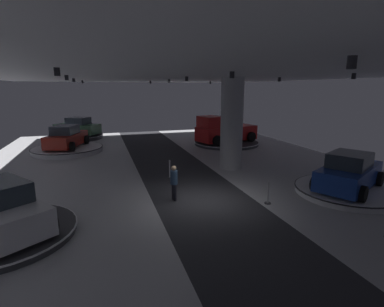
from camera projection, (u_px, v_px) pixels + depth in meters
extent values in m
cube|color=#B2B2B7|center=(204.00, 201.00, 13.22)|extent=(24.00, 44.00, 0.05)
cube|color=#2D2D33|center=(204.00, 200.00, 13.21)|extent=(4.40, 44.00, 0.01)
cube|color=silver|center=(205.00, 71.00, 12.01)|extent=(24.00, 44.00, 0.10)
cylinder|color=black|center=(57.00, 72.00, 8.06)|extent=(0.16, 0.16, 0.22)
cylinder|color=black|center=(67.00, 78.00, 12.89)|extent=(0.16, 0.16, 0.22)
cylinder|color=black|center=(74.00, 80.00, 17.15)|extent=(0.16, 0.16, 0.22)
cylinder|color=black|center=(82.00, 82.00, 21.71)|extent=(0.16, 0.16, 0.22)
cylinder|color=black|center=(352.00, 62.00, 5.07)|extent=(0.16, 0.16, 0.22)
cylinder|color=black|center=(232.00, 75.00, 10.06)|extent=(0.16, 0.16, 0.22)
cylinder|color=black|center=(187.00, 79.00, 14.52)|extent=(0.16, 0.16, 0.22)
cylinder|color=black|center=(169.00, 81.00, 18.98)|extent=(0.16, 0.16, 0.22)
cylinder|color=black|center=(150.00, 82.00, 23.33)|extent=(0.16, 0.16, 0.22)
cylinder|color=black|center=(354.00, 76.00, 11.17)|extent=(0.16, 0.16, 0.22)
cylinder|color=black|center=(279.00, 79.00, 15.76)|extent=(0.16, 0.16, 0.22)
cylinder|color=black|center=(240.00, 81.00, 20.39)|extent=(0.16, 0.16, 0.22)
cylinder|color=black|center=(210.00, 82.00, 24.91)|extent=(0.16, 0.16, 0.22)
cylinder|color=#ADADB2|center=(232.00, 124.00, 17.98)|extent=(1.35, 1.35, 5.50)
cylinder|color=#333338|center=(1.00, 234.00, 9.90)|extent=(4.72, 4.72, 0.26)
cylinder|color=white|center=(0.00, 232.00, 9.88)|extent=(4.82, 4.82, 0.05)
cylinder|color=black|center=(12.00, 202.00, 11.42)|extent=(0.58, 0.68, 0.68)
cylinder|color=black|center=(51.00, 222.00, 9.74)|extent=(0.58, 0.68, 0.68)
cylinder|color=silver|center=(347.00, 191.00, 14.00)|extent=(4.64, 4.64, 0.30)
cylinder|color=black|center=(347.00, 189.00, 13.98)|extent=(4.73, 4.73, 0.05)
cube|color=navy|center=(349.00, 175.00, 13.84)|extent=(4.54, 3.62, 0.90)
cube|color=#2D3842|center=(350.00, 160.00, 13.57)|extent=(2.42, 2.29, 0.70)
cylinder|color=black|center=(336.00, 171.00, 15.58)|extent=(0.70, 0.52, 0.68)
cylinder|color=black|center=(380.00, 179.00, 14.23)|extent=(0.70, 0.52, 0.68)
cylinder|color=black|center=(315.00, 183.00, 13.56)|extent=(0.70, 0.52, 0.68)
cylinder|color=black|center=(363.00, 194.00, 12.21)|extent=(0.70, 0.52, 0.68)
sphere|color=white|center=(351.00, 163.00, 15.60)|extent=(0.18, 0.18, 0.18)
sphere|color=white|center=(373.00, 167.00, 14.93)|extent=(0.18, 0.18, 0.18)
cylinder|color=silver|center=(68.00, 150.00, 23.16)|extent=(5.17, 5.17, 0.38)
cylinder|color=black|center=(67.00, 148.00, 23.13)|extent=(5.27, 5.27, 0.05)
cube|color=maroon|center=(67.00, 139.00, 22.99)|extent=(3.03, 4.55, 0.90)
cube|color=#2D3842|center=(65.00, 130.00, 22.68)|extent=(2.08, 2.29, 0.70)
cylinder|color=black|center=(62.00, 140.00, 24.46)|extent=(0.42, 0.71, 0.68)
cylinder|color=black|center=(87.00, 140.00, 24.42)|extent=(0.42, 0.71, 0.68)
cylinder|color=black|center=(45.00, 146.00, 21.67)|extent=(0.42, 0.71, 0.68)
cylinder|color=black|center=(72.00, 146.00, 21.63)|extent=(0.42, 0.71, 0.68)
sphere|color=white|center=(71.00, 134.00, 24.98)|extent=(0.18, 0.18, 0.18)
sphere|color=white|center=(83.00, 134.00, 24.96)|extent=(0.18, 0.18, 0.18)
cylinder|color=#333338|center=(226.00, 143.00, 26.25)|extent=(5.57, 5.57, 0.26)
cylinder|color=white|center=(226.00, 142.00, 26.23)|extent=(5.68, 5.68, 0.05)
cube|color=red|center=(227.00, 133.00, 26.06)|extent=(5.66, 3.38, 1.20)
cube|color=red|center=(211.00, 122.00, 24.96)|extent=(2.13, 2.27, 1.00)
cube|color=#28333D|center=(216.00, 122.00, 25.22)|extent=(0.52, 1.71, 0.75)
cylinder|color=black|center=(217.00, 141.00, 24.20)|extent=(0.88, 0.48, 0.84)
cylinder|color=black|center=(201.00, 137.00, 26.15)|extent=(0.88, 0.48, 0.84)
cylinder|color=black|center=(251.00, 137.00, 26.12)|extent=(0.88, 0.48, 0.84)
cylinder|color=black|center=(234.00, 133.00, 28.07)|extent=(0.88, 0.48, 0.84)
cylinder|color=#333338|center=(78.00, 137.00, 29.18)|extent=(4.61, 4.61, 0.37)
cylinder|color=white|center=(78.00, 135.00, 29.14)|extent=(4.70, 4.70, 0.05)
cube|color=#2D5638|center=(78.00, 129.00, 29.01)|extent=(4.51, 3.78, 0.90)
cube|color=#2D3842|center=(78.00, 121.00, 28.80)|extent=(2.44, 2.34, 0.70)
cylinder|color=black|center=(58.00, 132.00, 28.50)|extent=(0.69, 0.55, 0.68)
cylinder|color=black|center=(72.00, 130.00, 30.38)|extent=(0.69, 0.55, 0.68)
cylinder|color=black|center=(84.00, 134.00, 27.75)|extent=(0.69, 0.55, 0.68)
cylinder|color=black|center=(96.00, 131.00, 29.63)|extent=(0.69, 0.55, 0.68)
sphere|color=white|center=(56.00, 127.00, 29.05)|extent=(0.18, 0.18, 0.18)
sphere|color=white|center=(63.00, 126.00, 29.98)|extent=(0.18, 0.18, 0.18)
cylinder|color=black|center=(173.00, 191.00, 13.25)|extent=(0.14, 0.14, 0.80)
cylinder|color=black|center=(175.00, 192.00, 13.10)|extent=(0.14, 0.14, 0.80)
cylinder|color=#233851|center=(174.00, 177.00, 13.04)|extent=(0.32, 0.32, 0.62)
sphere|color=tan|center=(174.00, 168.00, 12.94)|extent=(0.22, 0.22, 0.22)
cylinder|color=#333338|center=(170.00, 177.00, 16.54)|extent=(0.28, 0.28, 0.04)
cylinder|color=#B2B2B7|center=(170.00, 169.00, 16.44)|extent=(0.07, 0.07, 0.96)
sphere|color=#B2B2B7|center=(170.00, 161.00, 16.34)|extent=(0.10, 0.10, 0.10)
cylinder|color=#333338|center=(268.00, 203.00, 12.87)|extent=(0.28, 0.28, 0.04)
cylinder|color=#B2B2B7|center=(268.00, 193.00, 12.77)|extent=(0.07, 0.07, 0.96)
sphere|color=#B2B2B7|center=(269.00, 182.00, 12.67)|extent=(0.10, 0.10, 0.10)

